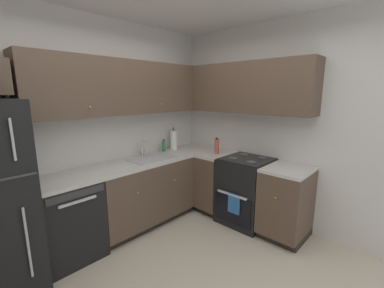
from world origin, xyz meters
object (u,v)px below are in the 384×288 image
dishwasher (68,220)px  oil_bottle (217,146)px  soap_bottle (164,146)px  oven_range (246,190)px  paper_towel_roll (174,140)px

dishwasher → oil_bottle: size_ratio=3.70×
soap_bottle → oil_bottle: (0.44, -0.66, 0.03)m
oven_range → paper_towel_roll: 1.32m
dishwasher → oven_range: 2.21m
oven_range → soap_bottle: 1.36m
soap_bottle → paper_towel_roll: bearing=-6.1°
oven_range → oil_bottle: (-0.02, 0.50, 0.55)m
dishwasher → oven_range: (1.98, -0.99, 0.02)m
paper_towel_roll → oil_bottle: paper_towel_roll is taller
dishwasher → paper_towel_roll: paper_towel_roll is taller
paper_towel_roll → oil_bottle: size_ratio=1.55×
dishwasher → soap_bottle: 1.62m
paper_towel_roll → dishwasher: bearing=-174.6°
oven_range → oil_bottle: bearing=92.1°
dishwasher → oven_range: size_ratio=0.82×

